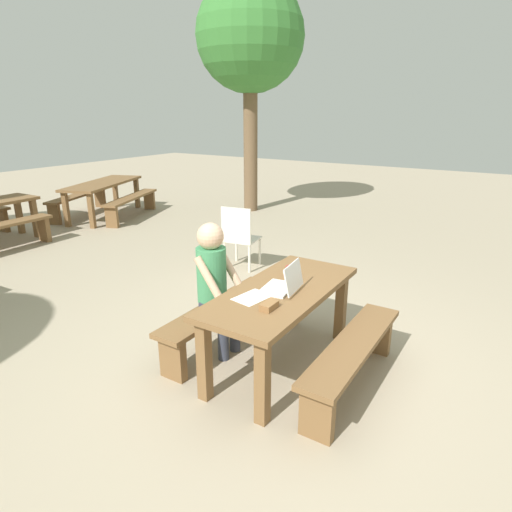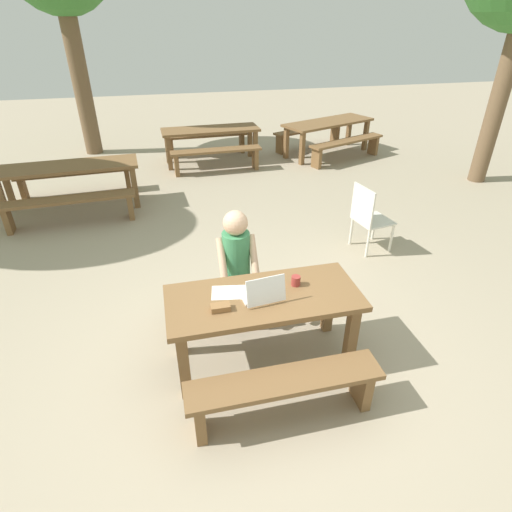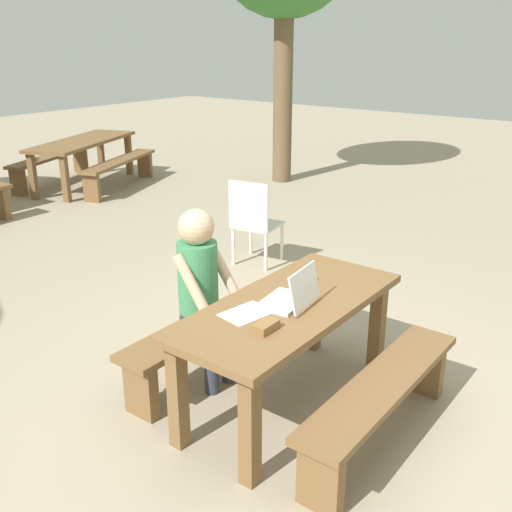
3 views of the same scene
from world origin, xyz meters
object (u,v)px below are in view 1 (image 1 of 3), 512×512
Objects in this scene: coffee_mug at (290,271)px; tree_left at (250,39)px; picnic_table_front at (281,302)px; plastic_chair at (240,236)px; small_pouch at (269,306)px; picnic_table_distant at (103,187)px; laptop at (284,284)px; person_seated at (215,279)px.

tree_left is at bearing 36.37° from coffee_mug.
plastic_chair is at bearing 42.45° from picnic_table_front.
small_pouch reaches higher than picnic_table_distant.
laptop reaches higher than small_pouch.
small_pouch is 7.31m from tree_left.
person_seated is 6.75m from tree_left.
tree_left reaches higher than small_pouch.
plastic_chair is (1.86, 1.71, -0.13)m from picnic_table_front.
laptop is (-0.02, -0.03, 0.18)m from picnic_table_front.
person_seated is at bearing -141.22° from picnic_table_distant.
person_seated is at bearing -149.97° from tree_left.
coffee_mug is 6.67m from tree_left.
plastic_chair is (1.97, 1.09, -0.24)m from person_seated.
tree_left is at bearing -67.21° from picnic_table_distant.
picnic_table_front is 0.43m from small_pouch.
picnic_table_distant is (2.69, 5.88, -0.15)m from coffee_mug.
tree_left is at bearing 35.35° from picnic_table_front.
laptop is 0.66m from person_seated.
tree_left is at bearing -68.72° from plastic_chair.
tree_left reaches higher than person_seated.
person_seated reaches higher than small_pouch.
plastic_chair is 0.19× the size of tree_left.
coffee_mug is 2.26m from plastic_chair.
coffee_mug reaches higher than picnic_table_distant.
picnic_table_distant is (3.11, 5.35, -0.10)m from person_seated.
person_seated is (0.28, 0.73, -0.03)m from small_pouch.
picnic_table_distant is (3.00, 5.97, 0.02)m from picnic_table_front.
picnic_table_front is at bearing -137.74° from picnic_table_distant.
small_pouch is at bearing 119.37° from plastic_chair.
person_seated is (-0.09, 0.65, -0.07)m from laptop.
person_seated is 2.27m from plastic_chair.
plastic_chair is (1.89, 1.74, -0.31)m from laptop.
laptop is at bearing -122.77° from picnic_table_front.
picnic_table_distant is 4.31m from tree_left.
tree_left is (5.22, 3.72, 2.76)m from laptop.
plastic_chair is at bearing -125.99° from picnic_table_distant.
person_seated is 0.26× the size of tree_left.
person_seated is at bearing 128.68° from coffee_mug.
tree_left is (4.88, 3.60, 2.77)m from coffee_mug.
laptop is 6.73m from picnic_table_distant.
plastic_chair is at bearing -144.20° from laptop.
laptop is 0.40× the size of plastic_chair.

